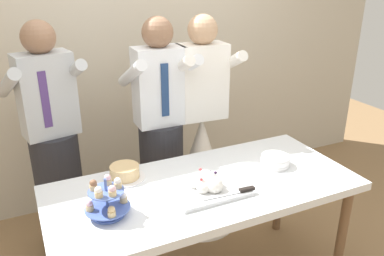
# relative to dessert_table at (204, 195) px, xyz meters

# --- Properties ---
(rear_wall) EXTENTS (5.20, 0.10, 2.90)m
(rear_wall) POSITION_rel_dessert_table_xyz_m (0.00, 1.43, 0.75)
(rear_wall) COLOR beige
(rear_wall) RESTS_ON ground_plane
(dessert_table) EXTENTS (1.80, 0.80, 0.78)m
(dessert_table) POSITION_rel_dessert_table_xyz_m (0.00, 0.00, 0.00)
(dessert_table) COLOR silver
(dessert_table) RESTS_ON ground_plane
(cupcake_stand) EXTENTS (0.23, 0.23, 0.21)m
(cupcake_stand) POSITION_rel_dessert_table_xyz_m (-0.58, -0.06, 0.16)
(cupcake_stand) COLOR #4C66B2
(cupcake_stand) RESTS_ON dessert_table
(main_cake_tray) EXTENTS (0.44, 0.31, 0.12)m
(main_cake_tray) POSITION_rel_dessert_table_xyz_m (-0.02, -0.07, 0.11)
(main_cake_tray) COLOR silver
(main_cake_tray) RESTS_ON dessert_table
(plate_stack) EXTENTS (0.19, 0.19, 0.07)m
(plate_stack) POSITION_rel_dessert_table_xyz_m (0.51, 0.02, 0.11)
(plate_stack) COLOR white
(plate_stack) RESTS_ON dessert_table
(round_cake) EXTENTS (0.24, 0.24, 0.08)m
(round_cake) POSITION_rel_dessert_table_xyz_m (-0.40, 0.26, 0.11)
(round_cake) COLOR white
(round_cake) RESTS_ON dessert_table
(person_groom) EXTENTS (0.46, 0.49, 1.66)m
(person_groom) POSITION_rel_dessert_table_xyz_m (-0.01, 0.68, 0.05)
(person_groom) COLOR #232328
(person_groom) RESTS_ON ground_plane
(person_bride) EXTENTS (0.56, 0.56, 1.66)m
(person_bride) POSITION_rel_dessert_table_xyz_m (0.31, 0.66, -0.12)
(person_bride) COLOR white
(person_bride) RESTS_ON ground_plane
(person_guest) EXTENTS (0.54, 0.56, 1.66)m
(person_guest) POSITION_rel_dessert_table_xyz_m (-0.73, 0.80, 0.05)
(person_guest) COLOR #232328
(person_guest) RESTS_ON ground_plane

